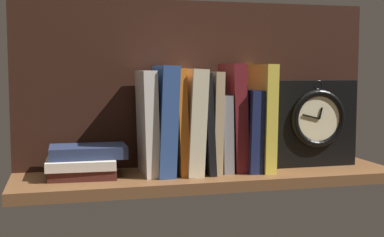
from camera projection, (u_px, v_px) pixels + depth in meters
ground_plane at (209, 177)px, 121.61cm from camera, size 89.59×22.48×2.50cm
back_panel at (197, 84)px, 129.89cm from camera, size 89.59×1.20×40.86cm
book_white_catcher at (147, 123)px, 118.67cm from camera, size 3.68×13.47×23.77cm
book_blue_modern at (163, 120)px, 119.55cm from camera, size 4.90×15.18×25.00cm
book_orange_pandolfini at (177, 121)px, 120.39cm from camera, size 2.96×14.20×24.27cm
book_cream_twain at (190, 121)px, 121.17cm from camera, size 4.76×16.24×24.24cm
book_black_skeptic at (202, 122)px, 121.93cm from camera, size 2.83×15.09×23.34cm
book_tan_shortstories at (211, 122)px, 122.46cm from camera, size 2.55×13.79×23.51cm
book_gray_chess at (221, 133)px, 123.33cm from camera, size 2.71×12.00×18.09cm
book_maroon_dawkins at (233, 117)px, 123.75cm from camera, size 4.05×12.32×25.46cm
book_navy_bierce at (247, 129)px, 124.86cm from camera, size 3.50×15.17×19.28cm
book_yellow_seinlanguage at (259, 117)px, 125.38cm from camera, size 3.10×16.37×25.23cm
framed_clock at (314, 122)px, 129.07cm from camera, size 21.32×6.09×21.42cm
book_stack_side at (84, 161)px, 116.37cm from camera, size 17.95×13.84×6.93cm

